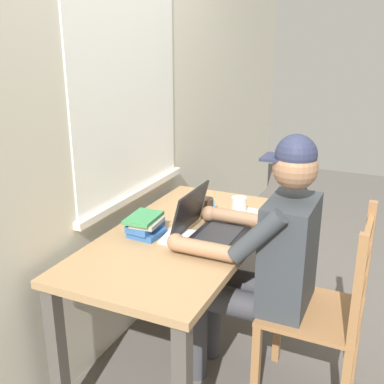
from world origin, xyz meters
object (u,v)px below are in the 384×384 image
object	(u,v)px
seated_person	(265,255)
computer_mouse	(236,219)
coffee_mug_white	(239,206)
wooden_chair	(324,313)
coffee_mug_dark	(206,207)
book_stack_main	(146,225)
desk	(183,252)
laptop	(206,226)
landscape_photo_print	(207,205)

from	to	relation	value
seated_person	computer_mouse	world-z (taller)	seated_person
seated_person	coffee_mug_white	xyz separation A→B (m)	(0.37, 0.26, 0.07)
seated_person	wooden_chair	world-z (taller)	seated_person
coffee_mug_dark	book_stack_main	bearing A→B (deg)	154.84
computer_mouse	coffee_mug_white	size ratio (longest dim) A/B	0.85
desk	coffee_mug_dark	distance (m)	0.30
desk	computer_mouse	world-z (taller)	computer_mouse
seated_person	book_stack_main	distance (m)	0.58
coffee_mug_dark	book_stack_main	world-z (taller)	same
computer_mouse	book_stack_main	bearing A→B (deg)	135.54
coffee_mug_white	book_stack_main	bearing A→B (deg)	145.71
laptop	landscape_photo_print	size ratio (longest dim) A/B	2.54
desk	computer_mouse	xyz separation A→B (m)	(0.25, -0.19, 0.12)
desk	coffee_mug_white	size ratio (longest dim) A/B	11.34
seated_person	coffee_mug_white	distance (m)	0.46
book_stack_main	landscape_photo_print	bearing A→B (deg)	-11.32
laptop	computer_mouse	distance (m)	0.25
landscape_photo_print	laptop	bearing A→B (deg)	179.88
wooden_chair	book_stack_main	xyz separation A→B (m)	(-0.08, 0.85, 0.30)
desk	coffee_mug_white	xyz separation A→B (m)	(0.36, -0.16, 0.15)
seated_person	wooden_chair	size ratio (longest dim) A/B	1.32
desk	laptop	world-z (taller)	laptop
landscape_photo_print	book_stack_main	bearing A→B (deg)	146.14
coffee_mug_dark	landscape_photo_print	world-z (taller)	coffee_mug_dark
computer_mouse	coffee_mug_dark	distance (m)	0.17
wooden_chair	coffee_mug_white	distance (m)	0.72
desk	laptop	bearing A→B (deg)	-86.36
desk	wooden_chair	world-z (taller)	wooden_chair
laptop	landscape_photo_print	bearing A→B (deg)	22.42
desk	book_stack_main	world-z (taller)	book_stack_main
seated_person	coffee_mug_dark	distance (m)	0.49
laptop	computer_mouse	size ratio (longest dim) A/B	3.30
wooden_chair	book_stack_main	world-z (taller)	wooden_chair
desk	coffee_mug_dark	xyz separation A→B (m)	(0.25, -0.01, 0.15)
book_stack_main	laptop	bearing A→B (deg)	-68.74
computer_mouse	book_stack_main	world-z (taller)	book_stack_main
computer_mouse	landscape_photo_print	xyz separation A→B (m)	(0.17, 0.23, -0.02)
book_stack_main	landscape_photo_print	xyz separation A→B (m)	(0.51, -0.10, -0.05)
desk	computer_mouse	distance (m)	0.33
seated_person	coffee_mug_white	size ratio (longest dim) A/B	10.60
coffee_mug_dark	book_stack_main	size ratio (longest dim) A/B	0.57
seated_person	laptop	world-z (taller)	seated_person
laptop	computer_mouse	xyz separation A→B (m)	(0.24, -0.07, -0.04)
computer_mouse	book_stack_main	distance (m)	0.48
wooden_chair	book_stack_main	bearing A→B (deg)	95.59
computer_mouse	coffee_mug_white	distance (m)	0.12
coffee_mug_white	coffee_mug_dark	distance (m)	0.18
seated_person	wooden_chair	distance (m)	0.36
wooden_chair	computer_mouse	size ratio (longest dim) A/B	9.47
coffee_mug_white	book_stack_main	xyz separation A→B (m)	(-0.46, 0.31, 0.00)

